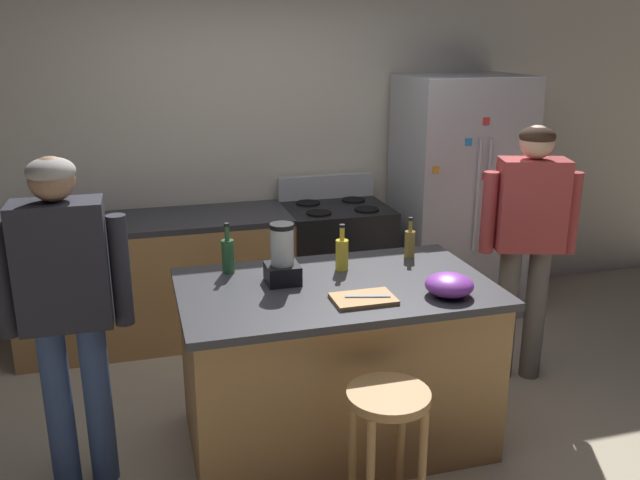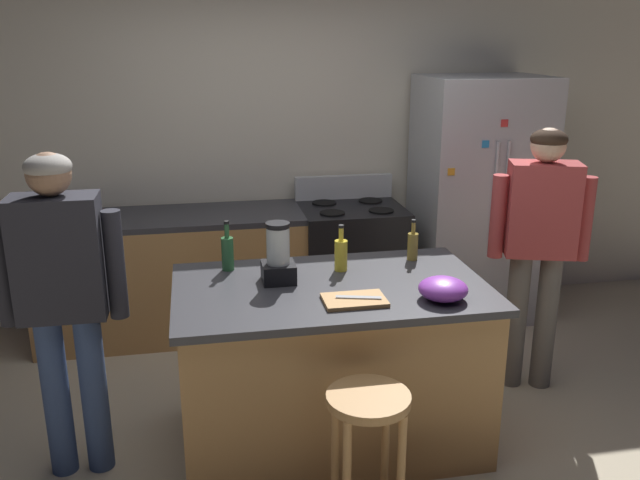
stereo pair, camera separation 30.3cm
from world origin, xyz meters
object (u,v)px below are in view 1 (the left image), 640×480
object	(u,v)px
refrigerator	(458,197)
cutting_board	(363,299)
blender_appliance	(282,258)
bar_stool	(388,424)
bottle_vinegar	(410,243)
person_by_sink_right	(528,230)
person_by_island_left	(66,296)
stove_range	(336,263)
bottle_soda	(342,253)
bottle_olive_oil	(228,255)
chef_knife	(367,296)
kitchen_island	(335,363)
mixing_bowl	(449,285)

from	to	relation	value
refrigerator	cutting_board	size ratio (longest dim) A/B	6.13
cutting_board	blender_appliance	bearing A→B (deg)	132.94
bar_stool	bottle_vinegar	xyz separation A→B (m)	(0.53, 1.04, 0.46)
person_by_sink_right	person_by_island_left	bearing A→B (deg)	-171.86
stove_range	bottle_soda	xyz separation A→B (m)	(-0.38, -1.31, 0.53)
person_by_island_left	bottle_soda	world-z (taller)	person_by_island_left
stove_range	bottle_soda	bearing A→B (deg)	-105.94
bottle_olive_oil	chef_knife	distance (m)	0.83
kitchen_island	bottle_olive_oil	bearing A→B (deg)	146.63
blender_appliance	cutting_board	xyz separation A→B (m)	(0.32, -0.34, -0.12)
kitchen_island	stove_range	bearing A→B (deg)	72.74
kitchen_island	bar_stool	xyz separation A→B (m)	(0.01, -0.73, 0.08)
chef_knife	bottle_vinegar	bearing A→B (deg)	65.63
kitchen_island	bar_stool	bearing A→B (deg)	-89.23
stove_range	blender_appliance	bearing A→B (deg)	-117.17
stove_range	bottle_vinegar	distance (m)	1.33
refrigerator	blender_appliance	distance (m)	2.21
stove_range	chef_knife	world-z (taller)	stove_range
refrigerator	bottle_vinegar	world-z (taller)	refrigerator
bottle_vinegar	bottle_olive_oil	xyz separation A→B (m)	(-1.04, 0.02, 0.02)
bottle_vinegar	bottle_soda	size ratio (longest dim) A/B	0.92
blender_appliance	bottle_olive_oil	size ratio (longest dim) A/B	1.15
bottle_vinegar	cutting_board	size ratio (longest dim) A/B	0.79
stove_range	bottle_soda	distance (m)	1.47
refrigerator	person_by_sink_right	distance (m)	1.15
bottle_olive_oil	refrigerator	bearing A→B (deg)	30.90
bottle_soda	mixing_bowl	bearing A→B (deg)	-51.52
bottle_soda	chef_knife	distance (m)	0.46
bottle_soda	refrigerator	bearing A→B (deg)	43.69
refrigerator	stove_range	world-z (taller)	refrigerator
kitchen_island	cutting_board	xyz separation A→B (m)	(0.06, -0.24, 0.46)
mixing_bowl	chef_knife	xyz separation A→B (m)	(-0.41, 0.05, -0.03)
kitchen_island	bar_stool	size ratio (longest dim) A/B	2.33
bottle_vinegar	chef_knife	bearing A→B (deg)	-129.37
kitchen_island	cutting_board	distance (m)	0.52
bottle_vinegar	stove_range	bearing A→B (deg)	92.93
cutting_board	bottle_vinegar	bearing A→B (deg)	49.41
bottle_soda	chef_knife	world-z (taller)	bottle_soda
kitchen_island	person_by_sink_right	xyz separation A→B (m)	(1.34, 0.36, 0.53)
mixing_bowl	person_by_island_left	bearing A→B (deg)	171.50
blender_appliance	person_by_island_left	bearing A→B (deg)	-173.29
bottle_vinegar	bottle_soda	distance (m)	0.45
person_by_island_left	blender_appliance	bearing A→B (deg)	6.71
person_by_island_left	cutting_board	size ratio (longest dim) A/B	5.45
bar_stool	blender_appliance	xyz separation A→B (m)	(-0.27, 0.84, 0.50)
person_by_island_left	bar_stool	world-z (taller)	person_by_island_left
bottle_olive_oil	chef_knife	xyz separation A→B (m)	(0.59, -0.57, -0.08)
kitchen_island	person_by_sink_right	world-z (taller)	person_by_sink_right
refrigerator	mixing_bowl	distance (m)	2.03
stove_range	blender_appliance	xyz separation A→B (m)	(-0.73, -1.42, 0.57)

